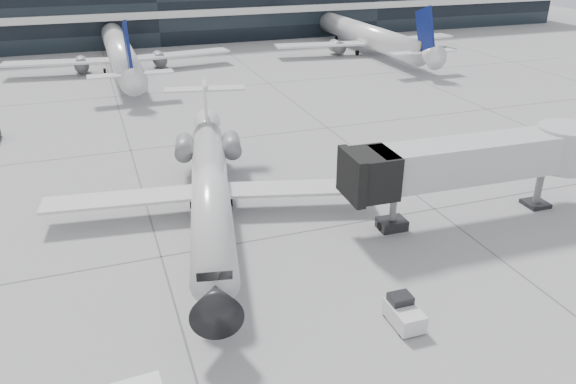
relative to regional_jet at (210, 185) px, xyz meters
name	(u,v)px	position (x,y,z in m)	size (l,w,h in m)	color
ground	(309,231)	(5.66, -4.81, -2.30)	(220.00, 220.00, 0.00)	gray
terminal	(150,10)	(5.66, 77.19, 2.70)	(170.00, 22.00, 10.00)	black
bg_jet_center	(122,70)	(-2.34, 50.19, -2.30)	(32.00, 40.00, 9.60)	white
bg_jet_right	(365,52)	(37.66, 50.19, -2.30)	(32.00, 40.00, 9.60)	white
regional_jet	(210,185)	(0.00, 0.00, 0.00)	(23.25, 28.97, 6.73)	silver
jet_bridge	(485,159)	(17.97, -6.65, 2.09)	(18.72, 4.31, 6.02)	#AEB0B3
baggage_tug	(404,313)	(6.66, -15.73, -1.63)	(1.41, 2.34, 1.48)	silver
traffic_cone	(122,203)	(-6.02, 3.49, -2.06)	(0.42, 0.42, 0.49)	orange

